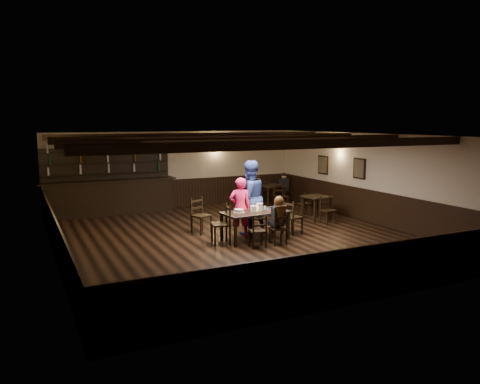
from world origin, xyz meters
name	(u,v)px	position (x,y,z in m)	size (l,w,h in m)	color
ground	(237,238)	(0.00, 0.00, 0.00)	(10.00, 10.00, 0.00)	black
room_shell	(236,172)	(0.01, 0.04, 1.75)	(9.02, 10.02, 2.71)	beige
dining_table	(255,214)	(0.33, -0.42, 0.68)	(1.76, 0.97, 0.75)	black
chair_near_left	(259,229)	(0.04, -1.15, 0.48)	(0.43, 0.41, 0.82)	black
chair_near_right	(279,227)	(0.64, -1.14, 0.47)	(0.40, 0.39, 0.80)	black
chair_end_left	(224,221)	(-0.54, -0.41, 0.59)	(0.53, 0.55, 1.00)	black
chair_end_right	(291,215)	(1.48, -0.31, 0.55)	(0.51, 0.53, 0.94)	black
chair_far_pushed	(199,212)	(-0.69, 0.96, 0.57)	(0.59, 0.58, 0.98)	black
woman_pink	(240,207)	(0.13, 0.05, 0.80)	(0.58, 0.38, 1.60)	#FA1A7D
man_blue	(249,197)	(0.51, 0.27, 1.01)	(0.98, 0.76, 2.01)	navy
seated_person	(279,213)	(0.64, -1.09, 0.82)	(0.33, 0.49, 0.79)	black
cake	(239,211)	(-0.10, -0.37, 0.79)	(0.29, 0.29, 0.09)	white
plate_stack_a	(254,209)	(0.27, -0.44, 0.83)	(0.17, 0.17, 0.16)	white
plate_stack_b	(260,207)	(0.49, -0.37, 0.85)	(0.17, 0.17, 0.20)	white
tea_light	(253,210)	(0.33, -0.33, 0.78)	(0.05, 0.05, 0.06)	#A5A8AD
salt_shaker	(268,209)	(0.65, -0.51, 0.79)	(0.03, 0.03, 0.08)	silver
pepper_shaker	(270,209)	(0.71, -0.52, 0.79)	(0.03, 0.03, 0.08)	#A5A8AD
drink_glass	(265,208)	(0.67, -0.32, 0.80)	(0.06, 0.06, 0.10)	silver
menu_red	(273,211)	(0.79, -0.53, 0.75)	(0.27, 0.19, 0.00)	maroon
menu_blue	(272,209)	(0.91, -0.27, 0.75)	(0.34, 0.24, 0.00)	navy
bar_counter	(109,192)	(-2.43, 4.72, 0.73)	(4.36, 0.70, 2.20)	black
back_table_a	(316,199)	(3.22, 0.97, 0.65)	(0.82, 0.82, 0.75)	black
back_table_b	(271,188)	(3.16, 3.73, 0.65)	(0.86, 0.86, 0.75)	black
bg_patron_left	(257,184)	(2.65, 3.82, 0.81)	(0.22, 0.34, 0.69)	black
bg_patron_right	(284,182)	(3.80, 3.90, 0.81)	(0.26, 0.37, 0.70)	black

